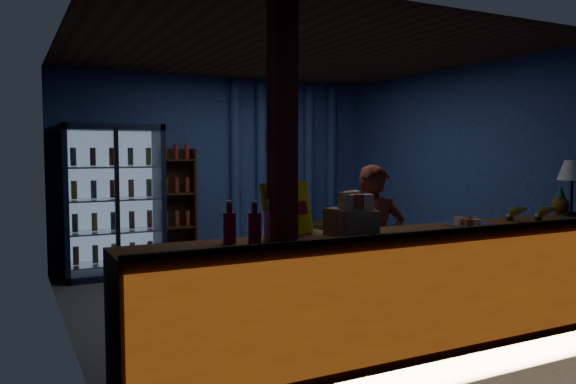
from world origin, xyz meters
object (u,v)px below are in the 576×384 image
shopkeeper (375,246)px  pastry_tray (467,223)px  table_lamp (572,173)px  green_chair (326,245)px

shopkeeper → pastry_tray: bearing=-31.0°
shopkeeper → table_lamp: size_ratio=2.73×
green_chair → pastry_tray: (-0.54, -3.18, 0.70)m
shopkeeper → green_chair: shopkeeper is taller
shopkeeper → green_chair: (1.03, 2.57, -0.45)m
green_chair → shopkeeper: bearing=58.3°
pastry_tray → shopkeeper: bearing=128.5°
green_chair → table_lamp: bearing=95.3°
shopkeeper → pastry_tray: shopkeeper is taller
shopkeeper → green_chair: size_ratio=2.44×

